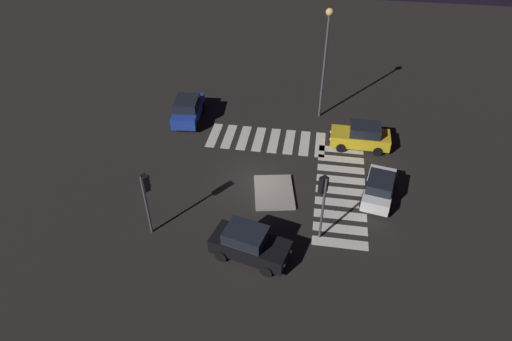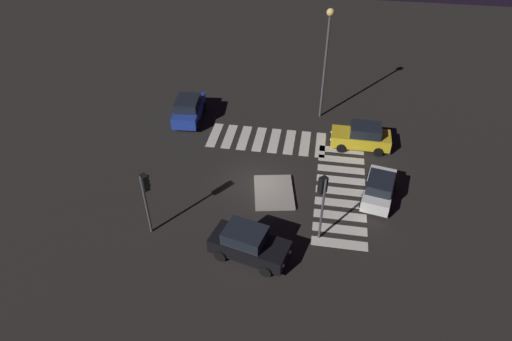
{
  "view_description": "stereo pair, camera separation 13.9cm",
  "coord_description": "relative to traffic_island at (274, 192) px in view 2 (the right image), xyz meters",
  "views": [
    {
      "loc": [
        -22.31,
        -3.53,
        18.92
      ],
      "look_at": [
        0.0,
        0.0,
        1.0
      ],
      "focal_mm": 31.12,
      "sensor_mm": 36.0,
      "label": 1
    },
    {
      "loc": [
        -22.29,
        -3.66,
        18.92
      ],
      "look_at": [
        0.0,
        0.0,
        1.0
      ],
      "focal_mm": 31.12,
      "sensor_mm": 36.0,
      "label": 2
    }
  ],
  "objects": [
    {
      "name": "car_white",
      "position": [
        0.57,
        -6.54,
        0.75
      ],
      "size": [
        4.14,
        2.41,
        1.72
      ],
      "rotation": [
        0.0,
        0.0,
        -0.19
      ],
      "color": "silver",
      "rests_on": "ground"
    },
    {
      "name": "traffic_light_south",
      "position": [
        -3.32,
        -2.96,
        3.2
      ],
      "size": [
        0.54,
        0.54,
        4.34
      ],
      "rotation": [
        0.0,
        0.0,
        0.79
      ],
      "color": "#47474C",
      "rests_on": "ground"
    },
    {
      "name": "traffic_light_west",
      "position": [
        -4.4,
        6.52,
        3.04
      ],
      "size": [
        0.54,
        0.54,
        4.13
      ],
      "rotation": [
        0.0,
        0.0,
        -0.78
      ],
      "color": "#47474C",
      "rests_on": "ground"
    },
    {
      "name": "car_black",
      "position": [
        -5.38,
        0.69,
        0.83
      ],
      "size": [
        2.81,
        4.59,
        1.88
      ],
      "rotation": [
        0.0,
        0.0,
        -1.82
      ],
      "color": "black",
      "rests_on": "ground"
    },
    {
      "name": "crosswalk_side",
      "position": [
        5.93,
        1.31,
        -0.08
      ],
      "size": [
        3.2,
        8.75,
        0.02
      ],
      "color": "silver",
      "rests_on": "ground"
    },
    {
      "name": "ground_plane",
      "position": [
        0.89,
        1.31,
        -0.09
      ],
      "size": [
        80.0,
        80.0,
        0.0
      ],
      "primitive_type": "plane",
      "color": "black"
    },
    {
      "name": "crosswalk_near",
      "position": [
        0.89,
        -4.25,
        -0.08
      ],
      "size": [
        9.9,
        3.2,
        0.02
      ],
      "color": "silver",
      "rests_on": "ground"
    },
    {
      "name": "traffic_island",
      "position": [
        0.0,
        0.0,
        0.0
      ],
      "size": [
        3.71,
        3.06,
        0.18
      ],
      "color": "gray",
      "rests_on": "ground"
    },
    {
      "name": "car_yellow",
      "position": [
        6.14,
        -5.58,
        0.82
      ],
      "size": [
        2.07,
        4.3,
        1.86
      ],
      "rotation": [
        0.0,
        0.0,
        1.56
      ],
      "color": "gold",
      "rests_on": "ground"
    },
    {
      "name": "car_blue",
      "position": [
        7.84,
        7.86,
        0.87
      ],
      "size": [
        4.6,
        2.38,
        1.95
      ],
      "rotation": [
        0.0,
        0.0,
        0.08
      ],
      "color": "#1E389E",
      "rests_on": "ground"
    },
    {
      "name": "street_lamp",
      "position": [
        10.02,
        -2.44,
        5.73
      ],
      "size": [
        0.56,
        0.56,
        8.68
      ],
      "color": "#47474C",
      "rests_on": "ground"
    }
  ]
}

